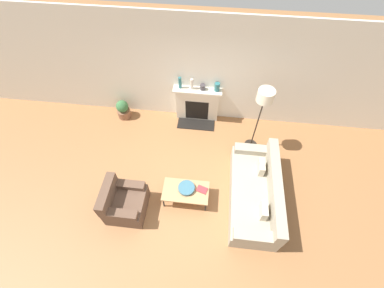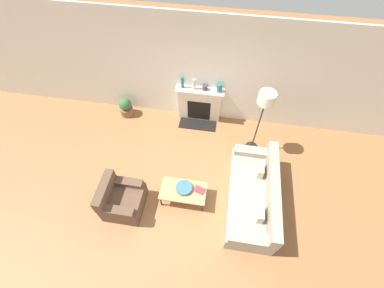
% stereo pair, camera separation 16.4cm
% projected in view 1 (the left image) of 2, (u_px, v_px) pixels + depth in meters
% --- Properties ---
extents(ground_plane, '(18.00, 18.00, 0.00)m').
position_uv_depth(ground_plane, '(196.00, 199.00, 5.78)').
color(ground_plane, '#99663D').
extents(wall_back, '(18.00, 0.06, 2.90)m').
position_uv_depth(wall_back, '(208.00, 73.00, 6.16)').
color(wall_back, silver).
rests_on(wall_back, ground_plane).
extents(fireplace, '(1.24, 0.59, 1.03)m').
position_uv_depth(fireplace, '(197.00, 104.00, 6.85)').
color(fireplace, beige).
rests_on(fireplace, ground_plane).
extents(couch, '(0.96, 2.22, 0.84)m').
position_uv_depth(couch, '(256.00, 193.00, 5.54)').
color(couch, '#9E937F').
rests_on(couch, ground_plane).
extents(armchair_near, '(0.80, 0.82, 0.84)m').
position_uv_depth(armchair_near, '(124.00, 203.00, 5.39)').
color(armchair_near, brown).
rests_on(armchair_near, ground_plane).
extents(coffee_table, '(0.99, 0.55, 0.38)m').
position_uv_depth(coffee_table, '(186.00, 191.00, 5.50)').
color(coffee_table, tan).
rests_on(coffee_table, ground_plane).
extents(bowl, '(0.35, 0.35, 0.08)m').
position_uv_depth(bowl, '(186.00, 188.00, 5.46)').
color(bowl, '#38667A').
rests_on(bowl, coffee_table).
extents(book, '(0.26, 0.21, 0.02)m').
position_uv_depth(book, '(202.00, 190.00, 5.48)').
color(book, '#9E2D33').
rests_on(book, coffee_table).
extents(floor_lamp, '(0.36, 0.36, 1.86)m').
position_uv_depth(floor_lamp, '(264.00, 101.00, 5.42)').
color(floor_lamp, black).
rests_on(floor_lamp, ground_plane).
extents(mantel_vase_left, '(0.08, 0.08, 0.31)m').
position_uv_depth(mantel_vase_left, '(180.00, 83.00, 6.34)').
color(mantel_vase_left, '#28666B').
rests_on(mantel_vase_left, fireplace).
extents(mantel_vase_center_left, '(0.08, 0.08, 0.29)m').
position_uv_depth(mantel_vase_center_left, '(192.00, 84.00, 6.33)').
color(mantel_vase_center_left, beige).
rests_on(mantel_vase_center_left, fireplace).
extents(mantel_vase_center_right, '(0.13, 0.13, 0.14)m').
position_uv_depth(mantel_vase_center_right, '(203.00, 87.00, 6.37)').
color(mantel_vase_center_right, '#3D383D').
rests_on(mantel_vase_center_right, fireplace).
extents(mantel_vase_right, '(0.13, 0.13, 0.22)m').
position_uv_depth(mantel_vase_right, '(217.00, 87.00, 6.32)').
color(mantel_vase_right, '#28666B').
rests_on(mantel_vase_right, fireplace).
extents(potted_plant, '(0.36, 0.36, 0.55)m').
position_uv_depth(potted_plant, '(123.00, 109.00, 7.08)').
color(potted_plant, brown).
rests_on(potted_plant, ground_plane).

